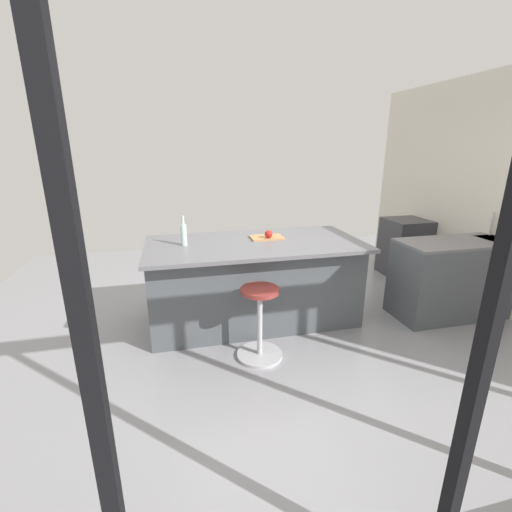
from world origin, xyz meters
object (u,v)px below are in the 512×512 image
object	(u,v)px
apple_red	(269,234)
water_bottle	(184,234)
cutting_board	(267,237)
oven_range	(404,247)
stool_by_window	(260,325)
kitchen_island	(254,281)

from	to	relation	value
apple_red	water_bottle	size ratio (longest dim) A/B	0.28
cutting_board	water_bottle	bearing A→B (deg)	5.27
cutting_board	apple_red	bearing A→B (deg)	93.38
apple_red	oven_range	bearing A→B (deg)	-159.28
stool_by_window	cutting_board	distance (m)	1.09
stool_by_window	cutting_board	size ratio (longest dim) A/B	1.96
apple_red	water_bottle	xyz separation A→B (m)	(0.92, 0.02, 0.06)
kitchen_island	stool_by_window	distance (m)	0.78
apple_red	water_bottle	world-z (taller)	water_bottle
cutting_board	apple_red	size ratio (longest dim) A/B	4.11
water_bottle	apple_red	bearing A→B (deg)	-178.88
kitchen_island	apple_red	world-z (taller)	apple_red
cutting_board	apple_red	distance (m)	0.09
cutting_board	kitchen_island	bearing A→B (deg)	27.33
kitchen_island	apple_red	xyz separation A→B (m)	(-0.17, -0.02, 0.53)
water_bottle	oven_range	bearing A→B (deg)	-164.33
apple_red	cutting_board	bearing A→B (deg)	-86.62
kitchen_island	cutting_board	size ratio (longest dim) A/B	6.47
stool_by_window	cutting_board	xyz separation A→B (m)	(-0.29, -0.84, 0.63)
cutting_board	water_bottle	world-z (taller)	water_bottle
cutting_board	water_bottle	xyz separation A→B (m)	(0.92, 0.08, 0.11)
oven_range	cutting_board	bearing A→B (deg)	19.32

